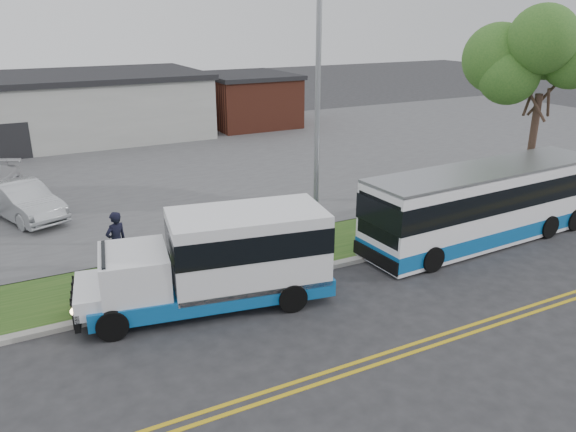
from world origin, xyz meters
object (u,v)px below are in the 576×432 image
transit_bus (485,204)px  parked_car_a (23,201)px  streetlight_near (319,104)px  tree_east (544,61)px  shuttle_bus (224,257)px  pedestrian (117,241)px

transit_bus → parked_car_a: bearing=143.2°
streetlight_near → transit_bus: (5.94, -2.13, -3.81)m
transit_bus → parked_car_a: (-15.08, 10.19, -0.56)m
tree_east → transit_bus: 7.36m
transit_bus → shuttle_bus: bearing=177.9°
shuttle_bus → transit_bus: transit_bus is taller
pedestrian → tree_east: bearing=153.8°
transit_bus → pedestrian: 13.13m
pedestrian → parked_car_a: 7.21m
shuttle_bus → transit_bus: 10.34m
streetlight_near → shuttle_bus: size_ratio=1.27×
pedestrian → parked_car_a: bearing=-93.5°
shuttle_bus → pedestrian: bearing=133.4°
streetlight_near → transit_bus: bearing=-19.7°
pedestrian → parked_car_a: (-2.40, 6.79, -0.24)m
streetlight_near → shuttle_bus: streetlight_near is taller
tree_east → shuttle_bus: size_ratio=1.12×
pedestrian → parked_car_a: size_ratio=0.43×
shuttle_bus → streetlight_near: bearing=36.8°
transit_bus → pedestrian: size_ratio=5.09×
tree_east → pedestrian: (-17.74, 1.00, -5.10)m
transit_bus → pedestrian: (-12.68, 3.40, -0.32)m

